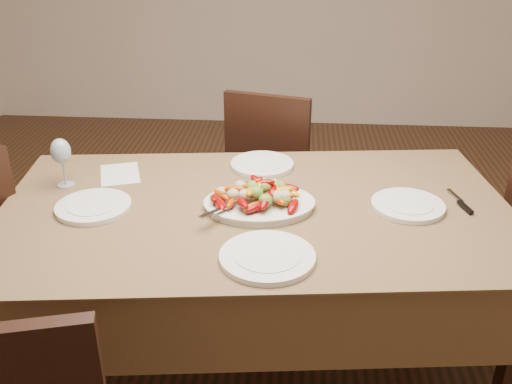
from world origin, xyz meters
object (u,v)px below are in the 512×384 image
Objects in this scene: plate_far at (262,165)px; dining_table at (256,293)px; plate_near at (267,257)px; plate_right at (408,206)px; plate_left at (93,207)px; chair_far at (278,172)px; wine_glass at (62,161)px; serving_platter at (259,205)px.

dining_table is at bearing -89.69° from plate_far.
plate_right is at bearing 37.77° from plate_near.
plate_left is 0.90× the size of plate_near.
dining_table is 0.67m from plate_right.
plate_left is (-0.62, -0.99, 0.29)m from chair_far.
dining_table is 7.07× the size of plate_right.
wine_glass is (-0.75, 0.13, 0.48)m from dining_table.
plate_left is (-0.59, -0.05, -0.00)m from serving_platter.
dining_table is at bearing -9.57° from wine_glass.
plate_left is 1.03× the size of plate_right.
plate_far is (-0.01, 0.37, -0.00)m from serving_platter.
chair_far reaches higher than serving_platter.
chair_far is 4.64× the size of wine_glass.
plate_far is at bearing 149.07° from plate_right.
plate_left is at bearing -144.02° from plate_far.
plate_far reaches higher than dining_table.
chair_far is at bearing 87.27° from dining_table.
dining_table is at bearing 155.12° from serving_platter.
plate_right is at bearing 4.62° from serving_platter.
plate_left and plate_near have the same top height.
chair_far is at bearing 88.05° from serving_platter.
dining_table is 0.70m from plate_left.
dining_table is 0.94m from chair_far.
plate_right is 0.88× the size of plate_near.
dining_table is 0.90m from wine_glass.
plate_left is at bearing -175.26° from serving_platter.
plate_near is (0.05, -0.33, -0.00)m from serving_platter.
plate_right is at bearing 134.22° from chair_far.
dining_table is 6.89× the size of plate_left.
plate_near is at bearing -142.23° from plate_right.
plate_far is at bearing 35.98° from plate_left.
dining_table is 6.22× the size of plate_near.
dining_table is 8.98× the size of wine_glass.
plate_right is 0.61m from plate_near.
plate_near is (0.64, -0.28, 0.00)m from plate_left.
plate_far is at bearing 95.04° from plate_near.
plate_far is (0.58, 0.42, 0.00)m from plate_left.
plate_near is (0.06, -0.34, 0.39)m from dining_table.
plate_left reaches higher than dining_table.
plate_near reaches higher than dining_table.
plate_far is 0.70m from plate_near.
serving_platter is 1.44× the size of plate_left.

